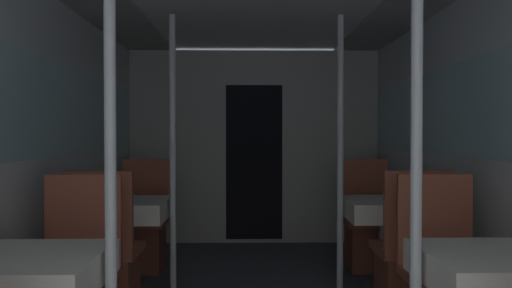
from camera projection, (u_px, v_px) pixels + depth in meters
name	position (u px, v px, depth m)	size (l,w,h in m)	color
wall_left	(38.00, 149.00, 3.25)	(0.05, 6.58, 2.19)	silver
wall_right	(476.00, 149.00, 3.30)	(0.05, 6.58, 2.19)	silver
bulkhead_far	(254.00, 147.00, 5.70)	(2.82, 0.09, 2.19)	#A8A8A3
dining_table_left_0	(27.00, 281.00, 2.18)	(0.64, 0.64, 0.71)	#4C4C51
support_pole_left_0	(110.00, 167.00, 2.17)	(0.05, 0.05, 2.19)	silver
dining_table_left_1	(127.00, 214.00, 3.98)	(0.64, 0.64, 0.71)	#4C4C51
chair_left_near_1	(106.00, 272.00, 3.40)	(0.44, 0.44, 1.00)	brown
chair_left_far_1	(142.00, 237.00, 4.57)	(0.44, 0.44, 1.00)	brown
support_pole_left_1	(173.00, 152.00, 3.97)	(0.05, 0.05, 2.19)	silver
dining_table_right_0	(498.00, 278.00, 2.21)	(0.64, 0.64, 0.71)	#4C4C51
support_pole_right_0	(416.00, 167.00, 2.19)	(0.05, 0.05, 2.19)	silver
dining_table_right_1	(386.00, 214.00, 4.01)	(0.64, 0.64, 0.71)	#4C4C51
chair_right_near_1	(409.00, 270.00, 3.44)	(0.44, 0.44, 1.00)	brown
chair_right_far_1	(368.00, 236.00, 4.60)	(0.44, 0.44, 1.00)	brown
support_pole_right_1	(340.00, 152.00, 4.00)	(0.05, 0.05, 2.19)	silver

